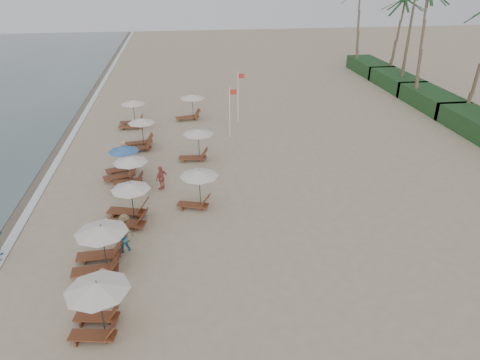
{
  "coord_description": "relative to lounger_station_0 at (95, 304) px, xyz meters",
  "views": [
    {
      "loc": [
        -2.13,
        -16.34,
        12.7
      ],
      "look_at": [
        1.0,
        6.23,
        1.3
      ],
      "focal_mm": 32.53,
      "sensor_mm": 36.0,
      "label": 1
    }
  ],
  "objects": [
    {
      "name": "flag_pole_near",
      "position": [
        7.45,
        20.08,
        0.96
      ],
      "size": [
        0.59,
        0.08,
        4.09
      ],
      "color": "silver",
      "rests_on": "ground"
    },
    {
      "name": "lounger_station_0",
      "position": [
        0.0,
        0.0,
        0.0
      ],
      "size": [
        2.55,
        2.44,
        2.29
      ],
      "color": "brown",
      "rests_on": "ground"
    },
    {
      "name": "ground",
      "position": [
        5.77,
        3.28,
        -1.32
      ],
      "size": [
        160.0,
        160.0,
        0.0
      ],
      "primitive_type": "plane",
      "color": "tan",
      "rests_on": "ground"
    },
    {
      "name": "beachgoer_near",
      "position": [
        0.13,
        1.56,
        -0.47
      ],
      "size": [
        0.74,
        0.69,
        1.69
      ],
      "primitive_type": "imported",
      "rotation": [
        0.0,
        0.0,
        0.64
      ],
      "color": "#9D7155",
      "rests_on": "ground"
    },
    {
      "name": "beachgoer_mid_b",
      "position": [
        0.46,
        5.97,
        -0.53
      ],
      "size": [
        1.14,
        1.11,
        1.57
      ],
      "primitive_type": "imported",
      "rotation": [
        0.0,
        0.0,
        2.41
      ],
      "color": "olive",
      "rests_on": "ground"
    },
    {
      "name": "wet_sand_band",
      "position": [
        -6.73,
        13.28,
        -1.31
      ],
      "size": [
        3.2,
        140.0,
        0.01
      ],
      "primitive_type": "cube",
      "color": "#6B5E4C",
      "rests_on": "ground"
    },
    {
      "name": "lounger_station_1",
      "position": [
        -0.52,
        3.99,
        -0.21
      ],
      "size": [
        2.76,
        2.41,
        2.24
      ],
      "color": "brown",
      "rests_on": "ground"
    },
    {
      "name": "lounger_station_3",
      "position": [
        0.12,
        11.87,
        -0.22
      ],
      "size": [
        2.43,
        2.14,
        2.15
      ],
      "color": "brown",
      "rests_on": "ground"
    },
    {
      "name": "inland_station_0",
      "position": [
        4.22,
        9.07,
        0.14
      ],
      "size": [
        2.59,
        2.24,
        2.22
      ],
      "color": "brown",
      "rests_on": "ground"
    },
    {
      "name": "lounger_station_4",
      "position": [
        -0.54,
        13.79,
        -0.36
      ],
      "size": [
        2.55,
        2.49,
        2.1
      ],
      "color": "brown",
      "rests_on": "ground"
    },
    {
      "name": "beachgoer_far_a",
      "position": [
        2.12,
        11.52,
        -0.53
      ],
      "size": [
        0.9,
        0.94,
        1.57
      ],
      "primitive_type": "imported",
      "rotation": [
        0.0,
        0.0,
        3.99
      ],
      "color": "#B24D47",
      "rests_on": "ground"
    },
    {
      "name": "lounger_station_5",
      "position": [
        0.33,
        18.51,
        -0.25
      ],
      "size": [
        2.54,
        2.25,
        2.39
      ],
      "color": "brown",
      "rests_on": "ground"
    },
    {
      "name": "foam_line",
      "position": [
        -5.43,
        13.28,
        -1.3
      ],
      "size": [
        0.5,
        140.0,
        0.02
      ],
      "primitive_type": "cube",
      "color": "white",
      "rests_on": "ground"
    },
    {
      "name": "beachgoer_mid_a",
      "position": [
        0.36,
        5.14,
        -0.58
      ],
      "size": [
        0.9,
        0.83,
        1.48
      ],
      "primitive_type": "imported",
      "rotation": [
        0.0,
        0.0,
        3.63
      ],
      "color": "teal",
      "rests_on": "ground"
    },
    {
      "name": "inland_station_2",
      "position": [
        4.38,
        24.96,
        -0.01
      ],
      "size": [
        2.83,
        2.24,
        2.22
      ],
      "color": "brown",
      "rests_on": "ground"
    },
    {
      "name": "beachgoer_far_b",
      "position": [
        -0.49,
        15.73,
        -0.44
      ],
      "size": [
        0.81,
        1.0,
        1.76
      ],
      "primitive_type": "imported",
      "rotation": [
        0.0,
        0.0,
        1.24
      ],
      "color": "tan",
      "rests_on": "ground"
    },
    {
      "name": "inland_station_1",
      "position": [
        4.48,
        15.84,
        0.05
      ],
      "size": [
        2.7,
        2.24,
        2.22
      ],
      "color": "brown",
      "rests_on": "ground"
    },
    {
      "name": "shrub_hedge",
      "position": [
        27.77,
        17.78,
        -0.52
      ],
      "size": [
        3.2,
        53.0,
        1.6
      ],
      "color": "#193D1C",
      "rests_on": "ground"
    },
    {
      "name": "lounger_station_6",
      "position": [
        -0.67,
        23.56,
        -0.23
      ],
      "size": [
        2.47,
        2.04,
        2.37
      ],
      "color": "brown",
      "rests_on": "ground"
    },
    {
      "name": "lounger_station_2",
      "position": [
        0.39,
        7.88,
        -0.31
      ],
      "size": [
        2.73,
        2.61,
        2.32
      ],
      "color": "brown",
      "rests_on": "ground"
    },
    {
      "name": "flag_pole_far",
      "position": [
        8.59,
        23.71,
        1.16
      ],
      "size": [
        0.59,
        0.08,
        4.47
      ],
      "color": "silver",
      "rests_on": "ground"
    }
  ]
}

